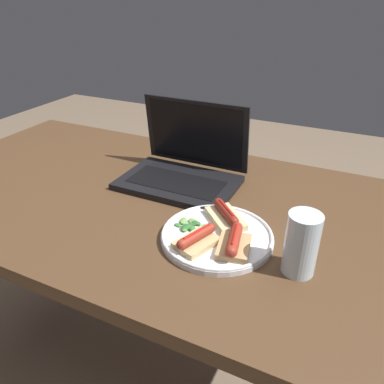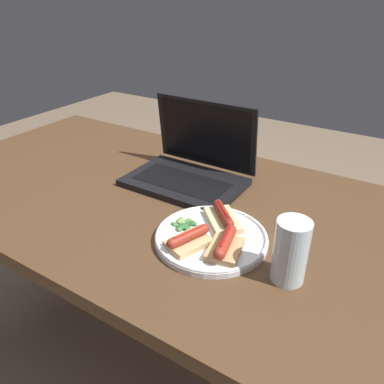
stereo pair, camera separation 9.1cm
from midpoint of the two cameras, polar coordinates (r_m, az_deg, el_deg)
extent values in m
plane|color=#75604C|center=(1.53, -6.96, -25.46)|extent=(6.00, 6.00, 0.00)
cube|color=#4C331E|center=(1.04, -9.30, -1.37)|extent=(1.43, 0.76, 0.04)
cylinder|color=#4C331E|center=(1.36, 23.87, -14.98)|extent=(0.05, 0.05, 0.71)
cylinder|color=#4C331E|center=(1.79, -19.93, -2.81)|extent=(0.05, 0.05, 0.71)
cube|color=black|center=(1.06, -4.56, 1.34)|extent=(0.32, 0.21, 0.02)
cube|color=black|center=(1.05, -4.93, 1.51)|extent=(0.27, 0.12, 0.00)
cube|color=black|center=(1.11, -1.79, 8.87)|extent=(0.32, 0.03, 0.20)
cube|color=black|center=(1.11, -1.89, 8.83)|extent=(0.29, 0.02, 0.18)
cylinder|color=silver|center=(0.84, 0.72, -6.99)|extent=(0.25, 0.25, 0.01)
torus|color=silver|center=(0.83, 0.73, -6.52)|extent=(0.25, 0.25, 0.01)
cube|color=#D6B784|center=(0.88, 2.19, -4.14)|extent=(0.12, 0.12, 0.02)
cylinder|color=maroon|center=(0.87, 2.21, -3.10)|extent=(0.08, 0.08, 0.02)
sphere|color=maroon|center=(0.90, 1.17, -1.69)|extent=(0.02, 0.02, 0.02)
sphere|color=maroon|center=(0.83, 3.34, -4.63)|extent=(0.02, 0.02, 0.02)
cylinder|color=red|center=(0.86, 2.23, -2.47)|extent=(0.06, 0.06, 0.00)
cube|color=tan|center=(0.80, -2.58, -7.81)|extent=(0.09, 0.11, 0.01)
cylinder|color=maroon|center=(0.79, -2.60, -6.81)|extent=(0.05, 0.09, 0.02)
sphere|color=maroon|center=(0.77, -5.02, -8.11)|extent=(0.02, 0.02, 0.02)
sphere|color=maroon|center=(0.82, -0.34, -5.57)|extent=(0.02, 0.02, 0.02)
cylinder|color=red|center=(0.78, -2.62, -6.17)|extent=(0.03, 0.07, 0.00)
cube|color=tan|center=(0.79, 3.10, -8.43)|extent=(0.08, 0.10, 0.01)
cylinder|color=maroon|center=(0.78, 3.14, -7.30)|extent=(0.04, 0.09, 0.02)
sphere|color=maroon|center=(0.74, 2.50, -9.20)|extent=(0.02, 0.02, 0.02)
sphere|color=maroon|center=(0.81, 3.72, -5.55)|extent=(0.02, 0.02, 0.02)
cylinder|color=red|center=(0.77, 3.17, -6.55)|extent=(0.02, 0.07, 0.00)
ellipsoid|color=#4C8E3D|center=(0.85, -4.16, -5.53)|extent=(0.03, 0.03, 0.01)
ellipsoid|color=#387A33|center=(0.87, -5.22, -5.13)|extent=(0.02, 0.02, 0.00)
ellipsoid|color=#709E4C|center=(0.88, -4.30, -4.48)|extent=(0.02, 0.03, 0.01)
ellipsoid|color=#709E4C|center=(0.87, -2.78, -4.65)|extent=(0.04, 0.03, 0.01)
ellipsoid|color=#4C8E3D|center=(0.87, -4.15, -4.73)|extent=(0.02, 0.02, 0.01)
ellipsoid|color=#387A33|center=(0.85, -3.07, -5.62)|extent=(0.03, 0.03, 0.01)
ellipsoid|color=#709E4C|center=(0.85, -1.34, -5.40)|extent=(0.03, 0.03, 0.01)
ellipsoid|color=#4C8E3D|center=(0.84, -2.14, -6.11)|extent=(0.02, 0.02, 0.01)
ellipsoid|color=#2D662D|center=(0.85, -3.87, -5.43)|extent=(0.03, 0.04, 0.01)
ellipsoid|color=#2D662D|center=(0.87, -2.42, -4.84)|extent=(0.02, 0.01, 0.01)
cylinder|color=silver|center=(0.74, 12.98, -7.85)|extent=(0.07, 0.07, 0.13)
camera|label=1|loc=(0.05, -92.86, -1.58)|focal=35.00mm
camera|label=2|loc=(0.05, 87.14, 1.58)|focal=35.00mm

